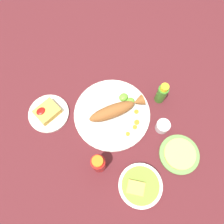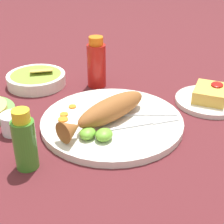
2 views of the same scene
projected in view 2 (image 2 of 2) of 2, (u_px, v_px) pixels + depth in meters
The scene contains 17 objects.
ground_plane at pixel (112, 125), 0.89m from camera, with size 4.00×4.00×0.00m, color #561E23.
main_plate at pixel (112, 122), 0.89m from camera, with size 0.37×0.37×0.02m, color silver.
fried_fish at pixel (107, 111), 0.86m from camera, with size 0.27×0.15×0.06m.
fork_near at pixel (147, 114), 0.90m from camera, with size 0.09×0.18×0.00m.
fork_far at pixel (149, 123), 0.86m from camera, with size 0.13×0.15×0.00m.
carrot_slice_near at pixel (72, 107), 0.94m from camera, with size 0.02×0.02×0.00m, color orange.
carrot_slice_mid at pixel (64, 114), 0.90m from camera, with size 0.02×0.02×0.00m, color orange.
carrot_slice_far at pixel (63, 119), 0.88m from camera, with size 0.03×0.03×0.00m, color orange.
carrot_slice_extra at pixel (69, 129), 0.83m from camera, with size 0.02×0.02×0.00m, color orange.
lime_wedge_main at pixel (88, 133), 0.80m from camera, with size 0.04×0.04×0.02m, color #6BB233.
lime_wedge_side at pixel (104, 135), 0.79m from camera, with size 0.05×0.04×0.03m, color #6BB233.
hot_sauce_bottle_red at pixel (96, 63), 1.07m from camera, with size 0.06×0.06×0.16m.
hot_sauce_bottle_green at pixel (25, 141), 0.71m from camera, with size 0.05×0.05×0.14m.
salt_cup at pixel (14, 125), 0.85m from camera, with size 0.06×0.06×0.05m.
side_plate_fries at pixel (209, 101), 1.00m from camera, with size 0.20×0.20×0.01m, color silver.
fries_pile at pixel (211, 93), 0.98m from camera, with size 0.11×0.09×0.04m.
guacamole_bowl at pixel (36, 79), 1.10m from camera, with size 0.19×0.19×0.05m.
Camera 2 is at (-0.71, -0.29, 0.46)m, focal length 55.00 mm.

